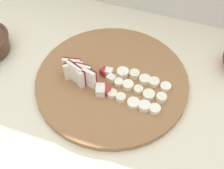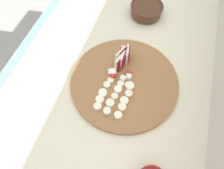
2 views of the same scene
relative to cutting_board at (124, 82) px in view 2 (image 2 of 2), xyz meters
name	(u,v)px [view 2 (image 2 of 2)]	position (x,y,z in m)	size (l,w,h in m)	color
ground	(112,129)	(-0.08, -0.07, -0.90)	(10.00, 10.00, 0.00)	#B2ADA3
tiled_countertop	(112,106)	(-0.08, -0.07, -0.45)	(1.53, 0.74, 0.90)	beige
tile_backsplash	(193,113)	(-0.08, 0.32, -0.26)	(2.40, 0.04, 1.28)	silver
cutting_board	(124,82)	(0.00, 0.00, 0.00)	(0.38, 0.38, 0.02)	olive
apple_wedge_fan	(123,57)	(-0.08, -0.03, 0.03)	(0.09, 0.05, 0.06)	maroon
apple_dice_pile	(120,75)	(-0.01, -0.02, 0.02)	(0.07, 0.09, 0.02)	#A32323
banana_slice_rows	(114,97)	(0.07, -0.01, 0.01)	(0.14, 0.11, 0.01)	#F4EAC6
ceramic_bowl	(146,9)	(-0.36, -0.01, 0.02)	(0.14, 0.14, 0.05)	#4C2D1E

